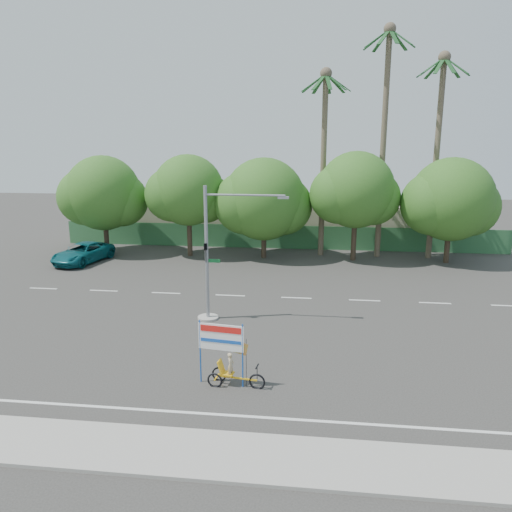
# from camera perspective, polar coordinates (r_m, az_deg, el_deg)

# --- Properties ---
(ground) EXTENTS (120.00, 120.00, 0.00)m
(ground) POSITION_cam_1_polar(r_m,az_deg,el_deg) (22.63, -1.36, -10.93)
(ground) COLOR #33302D
(ground) RESTS_ON ground
(sidewalk_near) EXTENTS (50.00, 2.40, 0.12)m
(sidewalk_near) POSITION_cam_1_polar(r_m,az_deg,el_deg) (16.17, -5.41, -21.65)
(sidewalk_near) COLOR gray
(sidewalk_near) RESTS_ON ground
(fence) EXTENTS (38.00, 0.08, 2.00)m
(fence) POSITION_cam_1_polar(r_m,az_deg,el_deg) (42.83, 2.71, 2.19)
(fence) COLOR #336B3D
(fence) RESTS_ON ground
(building_left) EXTENTS (12.00, 8.00, 4.00)m
(building_left) POSITION_cam_1_polar(r_m,az_deg,el_deg) (48.74, -8.72, 4.62)
(building_left) COLOR #B6AE91
(building_left) RESTS_ON ground
(building_right) EXTENTS (14.00, 8.00, 3.60)m
(building_right) POSITION_cam_1_polar(r_m,az_deg,el_deg) (47.28, 12.87, 3.92)
(building_right) COLOR #B6AE91
(building_right) RESTS_ON ground
(tree_far_left) EXTENTS (7.14, 6.00, 7.96)m
(tree_far_left) POSITION_cam_1_polar(r_m,az_deg,el_deg) (42.26, -17.10, 6.63)
(tree_far_left) COLOR #473828
(tree_far_left) RESTS_ON ground
(tree_left) EXTENTS (6.66, 5.60, 8.07)m
(tree_left) POSITION_cam_1_polar(r_m,az_deg,el_deg) (39.92, -7.81, 7.16)
(tree_left) COLOR #473828
(tree_left) RESTS_ON ground
(tree_center) EXTENTS (7.62, 6.40, 7.85)m
(tree_center) POSITION_cam_1_polar(r_m,az_deg,el_deg) (38.92, 0.84, 6.24)
(tree_center) COLOR #473828
(tree_center) RESTS_ON ground
(tree_right) EXTENTS (6.90, 5.80, 8.36)m
(tree_right) POSITION_cam_1_polar(r_m,az_deg,el_deg) (38.74, 11.28, 7.10)
(tree_right) COLOR #473828
(tree_right) RESTS_ON ground
(tree_far_right) EXTENTS (7.38, 6.20, 7.94)m
(tree_far_right) POSITION_cam_1_polar(r_m,az_deg,el_deg) (39.96, 21.34, 5.77)
(tree_far_right) COLOR #473828
(tree_far_right) RESTS_ON ground
(palm_tall) EXTENTS (3.73, 3.79, 17.45)m
(palm_tall) POSITION_cam_1_polar(r_m,az_deg,el_deg) (40.24, 14.48, 14.63)
(palm_tall) COLOR #70604C
(palm_tall) RESTS_ON ground
(palm_mid) EXTENTS (3.73, 3.79, 15.45)m
(palm_mid) POSITION_cam_1_polar(r_m,az_deg,el_deg) (40.91, 20.08, 12.73)
(palm_mid) COLOR #70604C
(palm_mid) RESTS_ON ground
(palm_short) EXTENTS (3.73, 3.79, 14.45)m
(palm_short) POSITION_cam_1_polar(r_m,az_deg,el_deg) (39.91, 7.77, 12.63)
(palm_short) COLOR #70604C
(palm_short) RESTS_ON ground
(traffic_signal) EXTENTS (4.72, 1.10, 7.00)m
(traffic_signal) POSITION_cam_1_polar(r_m,az_deg,el_deg) (25.74, -4.98, -1.06)
(traffic_signal) COLOR gray
(traffic_signal) RESTS_ON ground
(trike_billboard) EXTENTS (2.62, 0.76, 2.59)m
(trike_billboard) POSITION_cam_1_polar(r_m,az_deg,el_deg) (19.49, -3.27, -11.78)
(trike_billboard) COLOR black
(trike_billboard) RESTS_ON ground
(pickup_truck) EXTENTS (3.63, 5.77, 1.49)m
(pickup_truck) POSITION_cam_1_polar(r_m,az_deg,el_deg) (40.20, -19.18, 0.33)
(pickup_truck) COLOR #0E5A62
(pickup_truck) RESTS_ON ground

